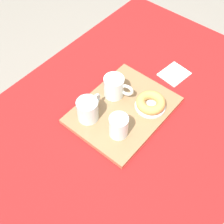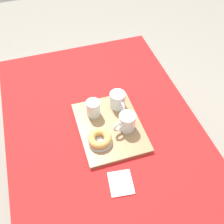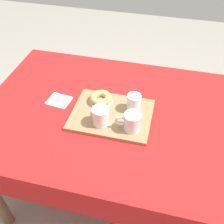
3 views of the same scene
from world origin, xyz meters
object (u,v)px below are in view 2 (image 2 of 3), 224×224
object	(u,v)px
water_glass_near	(93,109)
paper_napkin	(121,183)
tea_mug_right	(118,101)
dining_table	(104,139)
tea_mug_left	(127,122)
serving_tray	(110,127)
sugar_donut_left	(100,139)
donut_plate_left	(100,141)

from	to	relation	value
water_glass_near	paper_napkin	xyz separation A→B (m)	(0.40, 0.01, -0.06)
tea_mug_right	paper_napkin	world-z (taller)	tea_mug_right
dining_table	tea_mug_left	size ratio (longest dim) A/B	11.59
serving_tray	sugar_donut_left	xyz separation A→B (m)	(0.08, -0.07, 0.03)
donut_plate_left	water_glass_near	bearing A→B (deg)	174.31
dining_table	serving_tray	size ratio (longest dim) A/B	3.50
sugar_donut_left	tea_mug_left	bearing A→B (deg)	105.39
serving_tray	tea_mug_right	size ratio (longest dim) A/B	3.26
dining_table	donut_plate_left	world-z (taller)	donut_plate_left
dining_table	paper_napkin	bearing A→B (deg)	-2.42
water_glass_near	sugar_donut_left	size ratio (longest dim) A/B	0.77
donut_plate_left	tea_mug_right	bearing A→B (deg)	141.58
dining_table	donut_plate_left	xyz separation A→B (m)	(0.09, -0.04, 0.11)
sugar_donut_left	paper_napkin	bearing A→B (deg)	7.64
tea_mug_left	sugar_donut_left	bearing A→B (deg)	-74.61
paper_napkin	tea_mug_left	bearing A→B (deg)	156.02
serving_tray	paper_napkin	xyz separation A→B (m)	(0.30, -0.04, -0.01)
dining_table	paper_napkin	xyz separation A→B (m)	(0.31, -0.01, 0.09)
serving_tray	donut_plate_left	xyz separation A→B (m)	(0.08, -0.07, 0.01)
serving_tray	water_glass_near	bearing A→B (deg)	-150.27
serving_tray	paper_napkin	size ratio (longest dim) A/B	3.40
serving_tray	tea_mug_left	world-z (taller)	tea_mug_left
tea_mug_left	donut_plate_left	size ratio (longest dim) A/B	0.99
water_glass_near	tea_mug_left	bearing A→B (deg)	44.19
tea_mug_left	donut_plate_left	bearing A→B (deg)	-74.61
tea_mug_left	paper_napkin	bearing A→B (deg)	-23.98
serving_tray	tea_mug_right	world-z (taller)	tea_mug_right
donut_plate_left	tea_mug_left	bearing A→B (deg)	105.39
dining_table	tea_mug_right	size ratio (longest dim) A/B	11.39
serving_tray	tea_mug_left	bearing A→B (deg)	64.68
tea_mug_right	water_glass_near	distance (m)	0.13
serving_tray	tea_mug_left	distance (m)	0.10
tea_mug_left	paper_napkin	xyz separation A→B (m)	(0.27, -0.12, -0.06)
water_glass_near	serving_tray	bearing A→B (deg)	29.73
tea_mug_left	tea_mug_right	xyz separation A→B (m)	(-0.15, 0.00, 0.00)
tea_mug_right	paper_napkin	size ratio (longest dim) A/B	1.04
dining_table	serving_tray	world-z (taller)	serving_tray
tea_mug_left	tea_mug_right	distance (m)	0.15
paper_napkin	donut_plate_left	bearing A→B (deg)	-172.36
water_glass_near	donut_plate_left	bearing A→B (deg)	-5.69
tea_mug_left	water_glass_near	size ratio (longest dim) A/B	1.35
tea_mug_right	sugar_donut_left	size ratio (longest dim) A/B	1.06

